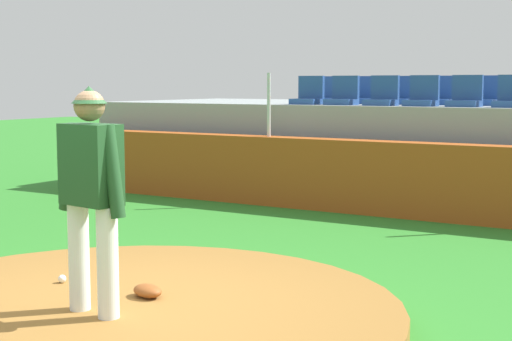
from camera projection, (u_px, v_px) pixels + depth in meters
name	position (u px, v px, depth m)	size (l,w,h in m)	color
ground_plane	(117.00, 329.00, 6.31)	(60.00, 60.00, 0.00)	#2C7C27
pitchers_mound	(116.00, 318.00, 6.30)	(4.73, 4.73, 0.20)	olive
pitcher	(91.00, 183.00, 5.96)	(0.76, 0.33, 1.79)	white
baseball	(62.00, 279.00, 7.01)	(0.07, 0.07, 0.07)	white
fielding_glove	(148.00, 291.00, 6.54)	(0.30, 0.20, 0.11)	brown
brick_barrier	(396.00, 179.00, 11.65)	(13.29, 0.40, 1.14)	#A04919
fence_post_left	(269.00, 105.00, 12.67)	(0.06, 0.06, 1.05)	silver
bleacher_platform	(450.00, 149.00, 13.92)	(13.00, 4.23, 1.64)	#8D9797
stadium_chair_0	(309.00, 95.00, 13.54)	(0.48, 0.44, 0.50)	#244988
stadium_chair_1	(343.00, 96.00, 13.21)	(0.48, 0.44, 0.50)	#244988
stadium_chair_2	(383.00, 96.00, 12.82)	(0.48, 0.44, 0.50)	#244988
stadium_chair_3	(422.00, 96.00, 12.47)	(0.48, 0.44, 0.50)	#244988
stadium_chair_4	(465.00, 97.00, 12.12)	(0.48, 0.44, 0.50)	#244988
stadium_chair_5	(512.00, 97.00, 11.75)	(0.48, 0.44, 0.50)	#244988
stadium_chair_7	(329.00, 95.00, 14.27)	(0.48, 0.44, 0.50)	#244988
stadium_chair_8	(365.00, 95.00, 13.93)	(0.48, 0.44, 0.50)	#244988
stadium_chair_9	(400.00, 95.00, 13.58)	(0.48, 0.44, 0.50)	#244988
stadium_chair_10	(439.00, 96.00, 13.23)	(0.48, 0.44, 0.50)	#244988
stadium_chair_11	(482.00, 96.00, 12.86)	(0.48, 0.44, 0.50)	#244988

